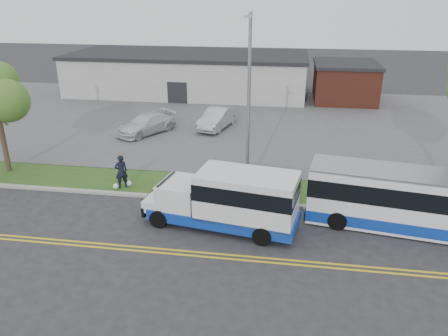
% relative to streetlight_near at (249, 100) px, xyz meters
% --- Properties ---
extents(ground, '(140.00, 140.00, 0.00)m').
position_rel_streetlight_near_xyz_m(ground, '(-3.00, -2.73, -5.23)').
color(ground, '#28282B').
rests_on(ground, ground).
extents(lane_line_north, '(70.00, 0.12, 0.01)m').
position_rel_streetlight_near_xyz_m(lane_line_north, '(-3.00, -6.58, -5.23)').
color(lane_line_north, gold).
rests_on(lane_line_north, ground).
extents(lane_line_south, '(70.00, 0.12, 0.01)m').
position_rel_streetlight_near_xyz_m(lane_line_south, '(-3.00, -6.88, -5.23)').
color(lane_line_south, gold).
rests_on(lane_line_south, ground).
extents(curb, '(80.00, 0.30, 0.15)m').
position_rel_streetlight_near_xyz_m(curb, '(-3.00, -1.63, -5.16)').
color(curb, '#9E9B93').
rests_on(curb, ground).
extents(verge, '(80.00, 3.30, 0.10)m').
position_rel_streetlight_near_xyz_m(verge, '(-3.00, 0.17, -5.18)').
color(verge, '#2B4918').
rests_on(verge, ground).
extents(parking_lot, '(80.00, 25.00, 0.10)m').
position_rel_streetlight_near_xyz_m(parking_lot, '(-3.00, 14.27, -5.18)').
color(parking_lot, '#4C4C4F').
rests_on(parking_lot, ground).
extents(commercial_building, '(25.40, 10.40, 4.35)m').
position_rel_streetlight_near_xyz_m(commercial_building, '(-9.00, 24.27, -3.05)').
color(commercial_building, '#9E9E99').
rests_on(commercial_building, ground).
extents(brick_wing, '(6.30, 7.30, 3.90)m').
position_rel_streetlight_near_xyz_m(brick_wing, '(7.50, 23.27, -3.27)').
color(brick_wing, brown).
rests_on(brick_wing, ground).
extents(streetlight_near, '(0.35, 1.53, 9.50)m').
position_rel_streetlight_near_xyz_m(streetlight_near, '(0.00, 0.00, 0.00)').
color(streetlight_near, gray).
rests_on(streetlight_near, verge).
extents(shuttle_bus, '(7.69, 3.54, 2.85)m').
position_rel_streetlight_near_xyz_m(shuttle_bus, '(-0.29, -4.15, -3.71)').
color(shuttle_bus, '#0E3299').
rests_on(shuttle_bus, ground).
extents(transit_bus, '(10.61, 3.93, 2.88)m').
position_rel_streetlight_near_xyz_m(transit_bus, '(8.45, -3.07, -3.78)').
color(transit_bus, silver).
rests_on(transit_bus, ground).
extents(pedestrian, '(0.85, 0.80, 1.96)m').
position_rel_streetlight_near_xyz_m(pedestrian, '(-7.06, -0.83, -4.15)').
color(pedestrian, black).
rests_on(pedestrian, verge).
extents(parked_car_a, '(2.81, 5.16, 1.61)m').
position_rel_streetlight_near_xyz_m(parked_car_a, '(-3.66, 11.52, -4.33)').
color(parked_car_a, '#ABAEB2').
rests_on(parked_car_a, parking_lot).
extents(parked_car_b, '(4.44, 5.47, 1.49)m').
position_rel_streetlight_near_xyz_m(parked_car_b, '(-8.89, 9.28, -4.39)').
color(parked_car_b, silver).
rests_on(parked_car_b, parking_lot).
extents(grocery_bag_left, '(0.32, 0.32, 0.32)m').
position_rel_streetlight_near_xyz_m(grocery_bag_left, '(-7.36, -1.08, -4.97)').
color(grocery_bag_left, white).
rests_on(grocery_bag_left, verge).
extents(grocery_bag_right, '(0.32, 0.32, 0.32)m').
position_rel_streetlight_near_xyz_m(grocery_bag_right, '(-6.76, -0.58, -4.97)').
color(grocery_bag_right, white).
rests_on(grocery_bag_right, verge).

